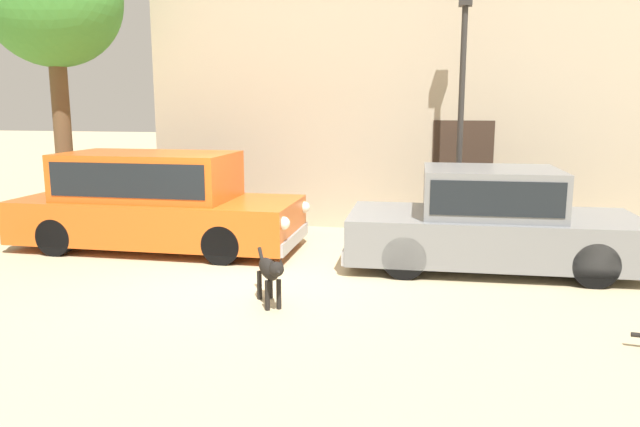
% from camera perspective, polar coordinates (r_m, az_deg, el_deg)
% --- Properties ---
extents(ground_plane, '(80.00, 80.00, 0.00)m').
position_cam_1_polar(ground_plane, '(8.62, -6.67, -5.89)').
color(ground_plane, tan).
extents(parked_sedan_nearest, '(4.84, 1.86, 1.61)m').
position_cam_1_polar(parked_sedan_nearest, '(10.41, -15.42, 1.32)').
color(parked_sedan_nearest, '#D15619').
rests_on(parked_sedan_nearest, ground_plane).
extents(parked_sedan_second, '(4.38, 2.00, 1.48)m').
position_cam_1_polar(parked_sedan_second, '(9.19, 15.90, -0.54)').
color(parked_sedan_second, slate).
rests_on(parked_sedan_second, ground_plane).
extents(stray_dog_spotted, '(0.59, 0.94, 0.66)m').
position_cam_1_polar(stray_dog_spotted, '(7.25, -4.78, -5.49)').
color(stray_dog_spotted, black).
rests_on(stray_dog_spotted, ground_plane).
extents(street_lamp, '(0.22, 0.22, 4.27)m').
position_cam_1_polar(street_lamp, '(10.64, 13.31, 11.65)').
color(street_lamp, '#2D2B28').
rests_on(street_lamp, ground_plane).
extents(acacia_tree_left, '(2.49, 2.24, 5.41)m').
position_cam_1_polar(acacia_tree_left, '(12.32, -23.98, 17.74)').
color(acacia_tree_left, brown).
rests_on(acacia_tree_left, ground_plane).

